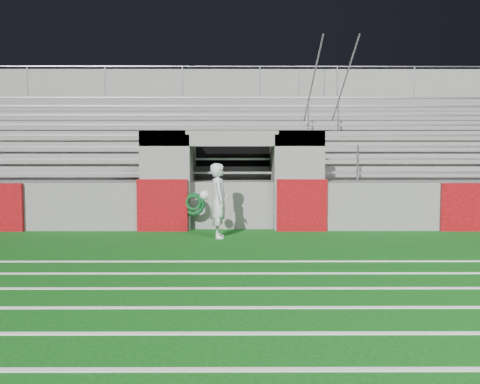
{
  "coord_description": "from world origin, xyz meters",
  "views": [
    {
      "loc": [
        0.15,
        -10.78,
        1.98
      ],
      "look_at": [
        0.2,
        1.8,
        1.1
      ],
      "focal_mm": 40.0,
      "sensor_mm": 36.0,
      "label": 1
    }
  ],
  "objects": [
    {
      "name": "goalkeeper_with_ball",
      "position": [
        -0.31,
        1.86,
        0.89
      ],
      "size": [
        0.69,
        0.68,
        1.78
      ],
      "color": "silver",
      "rests_on": "ground"
    },
    {
      "name": "ground",
      "position": [
        0.0,
        0.0,
        0.0
      ],
      "size": [
        90.0,
        90.0,
        0.0
      ],
      "primitive_type": "plane",
      "color": "#0B470F",
      "rests_on": "ground"
    },
    {
      "name": "field_markings",
      "position": [
        0.0,
        -5.0,
        0.01
      ],
      "size": [
        28.0,
        8.09,
        0.01
      ],
      "color": "white",
      "rests_on": "ground"
    },
    {
      "name": "hose_coil",
      "position": [
        -1.0,
        2.94,
        0.72
      ],
      "size": [
        0.6,
        0.15,
        0.6
      ],
      "color": "#0C3E1A",
      "rests_on": "ground"
    },
    {
      "name": "stadium_structure",
      "position": [
        0.0,
        7.97,
        1.49
      ],
      "size": [
        26.0,
        8.48,
        5.42
      ],
      "color": "#605E5B",
      "rests_on": "ground"
    }
  ]
}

